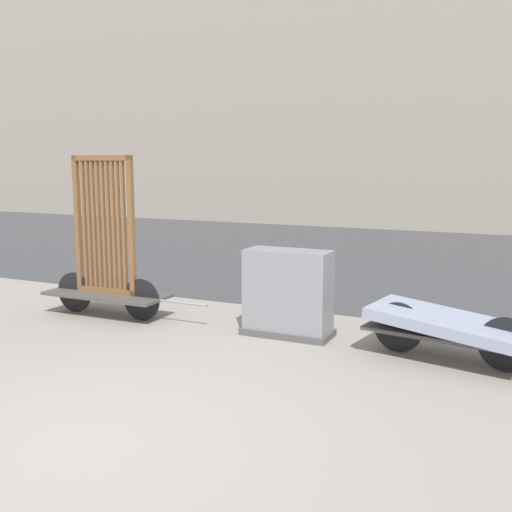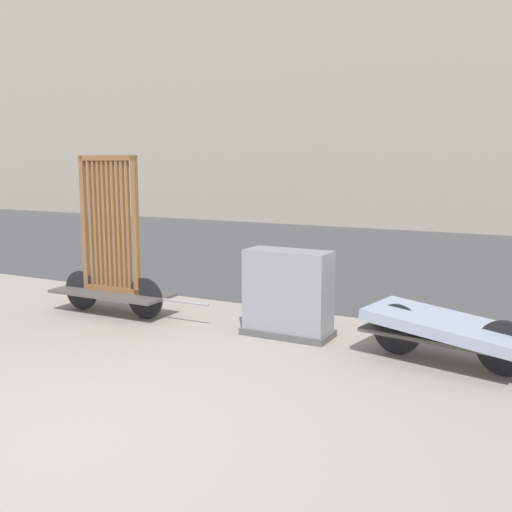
% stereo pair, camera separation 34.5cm
% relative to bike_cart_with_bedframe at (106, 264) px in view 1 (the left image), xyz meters
% --- Properties ---
extents(ground_plane, '(60.00, 60.00, 0.00)m').
position_rel_bike_cart_with_bedframe_xyz_m(ground_plane, '(2.25, -3.13, -0.72)').
color(ground_plane, gray).
extents(road_strip, '(56.00, 10.79, 0.01)m').
position_rel_bike_cart_with_bedframe_xyz_m(road_strip, '(2.25, 6.77, -0.72)').
color(road_strip, '#424244').
rests_on(road_strip, ground_plane).
extents(building_facade, '(48.00, 4.00, 12.04)m').
position_rel_bike_cart_with_bedframe_xyz_m(building_facade, '(2.25, 14.16, 5.30)').
color(building_facade, '#9E9384').
rests_on(building_facade, ground_plane).
extents(bike_cart_with_bedframe, '(2.44, 0.68, 2.18)m').
position_rel_bike_cart_with_bedframe_xyz_m(bike_cart_with_bedframe, '(0.00, 0.00, 0.00)').
color(bike_cart_with_bedframe, '#4C4742').
rests_on(bike_cart_with_bedframe, ground_plane).
extents(bike_cart_with_mattress, '(2.47, 1.07, 0.56)m').
position_rel_bike_cart_with_bedframe_xyz_m(bike_cart_with_mattress, '(4.50, -0.00, -0.34)').
color(bike_cart_with_mattress, '#4C4742').
rests_on(bike_cart_with_mattress, ground_plane).
extents(utility_cabinet, '(1.09, 0.50, 1.05)m').
position_rel_bike_cart_with_bedframe_xyz_m(utility_cabinet, '(2.59, 0.17, -0.24)').
color(utility_cabinet, '#4C4C4C').
rests_on(utility_cabinet, ground_plane).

